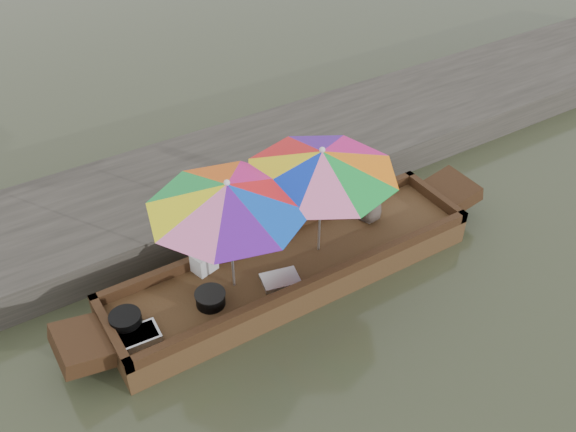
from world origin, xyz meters
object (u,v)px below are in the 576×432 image
boat_hull (292,270)px  tray_scallop (280,280)px  tray_crayfish (139,336)px  umbrella_bow (231,236)px  supply_bag (204,262)px  umbrella_stern (320,202)px  cooking_pot (126,321)px  charcoal_grill (210,299)px  vendor (373,190)px

boat_hull → tray_scallop: bearing=-142.7°
tray_crayfish → umbrella_bow: umbrella_bow is taller
tray_scallop → umbrella_bow: umbrella_bow is taller
tray_crayfish → tray_scallop: bearing=-1.4°
supply_bag → umbrella_stern: umbrella_stern is taller
cooking_pot → umbrella_stern: bearing=-0.8°
tray_crayfish → umbrella_stern: 2.65m
tray_crayfish → tray_scallop: 1.81m
supply_bag → umbrella_bow: (0.18, -0.43, 0.65)m
boat_hull → tray_scallop: (-0.33, -0.25, 0.21)m
cooking_pot → umbrella_bow: bearing=-1.5°
cooking_pot → tray_scallop: cooking_pot is taller
boat_hull → umbrella_bow: umbrella_bow is taller
tray_crayfish → umbrella_stern: size_ratio=0.24×
charcoal_grill → umbrella_bow: (0.38, 0.14, 0.69)m
charcoal_grill → cooking_pot: bearing=169.7°
boat_hull → vendor: vendor is taller
vendor → umbrella_bow: umbrella_bow is taller
cooking_pot → charcoal_grill: (0.97, -0.18, -0.01)m
supply_bag → tray_crayfish: bearing=-150.4°
tray_crayfish → umbrella_bow: (1.30, 0.20, 0.73)m
tray_scallop → tray_crayfish: bearing=178.6°
tray_scallop → boat_hull: bearing=37.3°
boat_hull → tray_crayfish: tray_crayfish is taller
charcoal_grill → vendor: size_ratio=0.36×
vendor → supply_bag: bearing=-31.9°
vendor → umbrella_stern: 1.02m
charcoal_grill → boat_hull: bearing=6.6°
umbrella_stern → charcoal_grill: bearing=-175.0°
tray_scallop → supply_bag: (-0.69, 0.68, 0.10)m
charcoal_grill → umbrella_stern: umbrella_stern is taller
umbrella_bow → umbrella_stern: 1.24m
charcoal_grill → supply_bag: size_ratio=1.23×
charcoal_grill → vendor: vendor is taller
supply_bag → charcoal_grill: bearing=-109.3°
tray_scallop → charcoal_grill: 0.90m
boat_hull → tray_crayfish: size_ratio=10.69×
charcoal_grill → vendor: bearing=6.8°
charcoal_grill → tray_scallop: bearing=-7.0°
umbrella_bow → boat_hull: bearing=0.0°
boat_hull → vendor: (1.37, 0.17, 0.66)m
boat_hull → charcoal_grill: charcoal_grill is taller
cooking_pot → tray_scallop: (1.86, -0.29, -0.07)m
cooking_pot → charcoal_grill: size_ratio=1.06×
cooking_pot → umbrella_stern: umbrella_stern is taller
boat_hull → charcoal_grill: 1.25m
vendor → tray_crayfish: bearing=-19.5°
tray_crayfish → umbrella_stern: umbrella_stern is taller
tray_scallop → charcoal_grill: bearing=173.0°
charcoal_grill → umbrella_stern: (1.62, 0.14, 0.69)m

